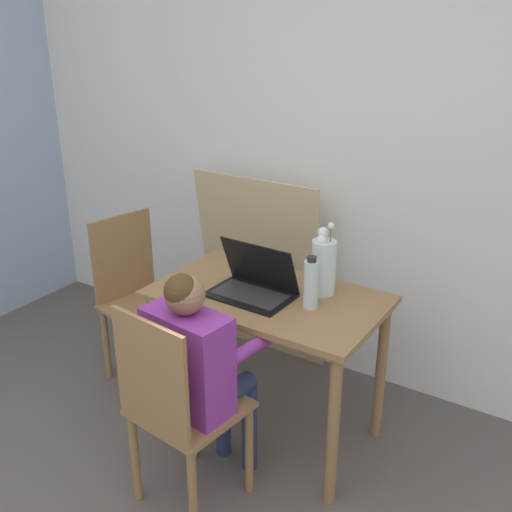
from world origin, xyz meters
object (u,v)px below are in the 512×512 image
at_px(water_bottle, 311,284).
at_px(person_seated, 197,361).
at_px(chair_occupied, 177,410).
at_px(flower_vase, 323,265).
at_px(chair_spare, 138,298).
at_px(laptop, 254,283).

bearing_deg(water_bottle, person_seated, -117.76).
xyz_separation_m(chair_occupied, flower_vase, (0.25, 0.76, 0.41)).
relative_size(chair_occupied, chair_spare, 1.00).
relative_size(person_seated, water_bottle, 4.43).
xyz_separation_m(chair_spare, water_bottle, (1.09, -0.06, 0.39)).
xyz_separation_m(chair_spare, laptop, (0.82, -0.09, 0.33)).
bearing_deg(laptop, person_seated, -85.61).
bearing_deg(water_bottle, laptop, -175.54).
height_order(chair_spare, person_seated, person_seated).
bearing_deg(chair_occupied, water_bottle, -107.29).
bearing_deg(person_seated, water_bottle, -111.05).
bearing_deg(chair_spare, person_seated, -110.54).
bearing_deg(person_seated, laptop, -80.52).
relative_size(chair_occupied, water_bottle, 3.93).
bearing_deg(flower_vase, chair_occupied, -108.21).
distance_m(laptop, flower_vase, 0.32).
bearing_deg(laptop, flower_vase, 36.16).
xyz_separation_m(person_seated, water_bottle, (0.25, 0.48, 0.22)).
bearing_deg(laptop, chair_occupied, -87.57).
xyz_separation_m(chair_occupied, chair_spare, (-0.83, 0.67, 0.00)).
bearing_deg(chair_occupied, flower_vase, -101.51).
bearing_deg(chair_occupied, person_seated, -90.00).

